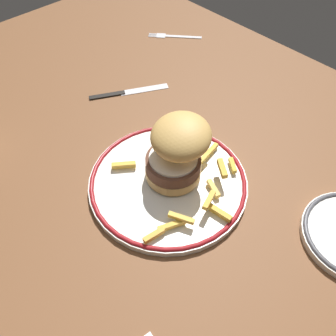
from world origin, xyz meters
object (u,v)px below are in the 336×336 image
Objects in this scene: fork at (173,36)px; knife at (123,92)px; dinner_plate at (168,182)px; burger at (177,151)px.

knife is at bearing -68.62° from fork.
burger is at bearing 91.20° from dinner_plate.
fork is 27.05cm from knife.
knife is at bearing 162.55° from burger.
dinner_plate is 2.37× the size of fork.
dinner_plate is at bearing -44.74° from fork.
dinner_plate is 1.68× the size of knife.
fork is at bearing 135.26° from dinner_plate.
fork is (-35.70, 33.31, -7.12)cm from burger.
dinner_plate is 50.33cm from fork.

